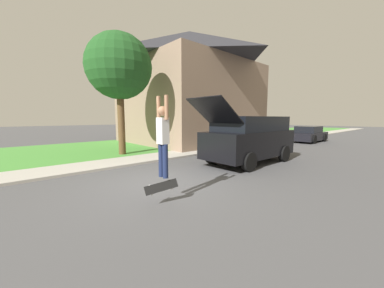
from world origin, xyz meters
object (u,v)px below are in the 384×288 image
at_px(suv_parked, 250,138).
at_px(skateboarder, 163,136).
at_px(car_down_street, 309,134).
at_px(skateboard, 161,187).
at_px(lawn_tree_near, 119,67).

xyz_separation_m(suv_parked, skateboarder, (1.23, -5.49, 0.47)).
distance_m(car_down_street, skateboard, 16.98).
height_order(skateboarder, skateboard, skateboarder).
bearing_deg(lawn_tree_near, suv_parked, 32.07).
bearing_deg(skateboard, car_down_street, 99.62).
distance_m(suv_parked, car_down_street, 11.23).
bearing_deg(car_down_street, lawn_tree_near, -105.65).
bearing_deg(skateboarder, lawn_tree_near, 163.80).
distance_m(lawn_tree_near, car_down_street, 15.70).
bearing_deg(skateboard, suv_parked, 103.40).
distance_m(lawn_tree_near, skateboard, 8.37).
distance_m(suv_parked, skateboard, 5.82).
distance_m(lawn_tree_near, suv_parked, 7.47).
height_order(lawn_tree_near, skateboard, lawn_tree_near).
relative_size(suv_parked, skateboarder, 2.78).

